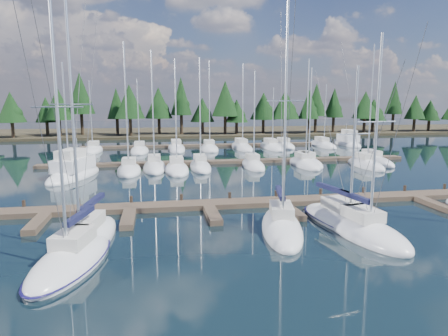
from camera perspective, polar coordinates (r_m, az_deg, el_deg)
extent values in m
plane|color=black|center=(44.64, 3.28, -1.24)|extent=(260.00, 260.00, 0.00)
cube|color=#322B1C|center=(103.50, -4.24, 5.13)|extent=(220.00, 30.00, 0.60)
cube|color=#4D3E30|center=(33.30, 7.94, -4.74)|extent=(44.00, 2.00, 0.40)
cube|color=#4D3E30|center=(30.00, -25.14, -7.20)|extent=(0.90, 4.00, 0.40)
cube|color=#4D3E30|center=(28.97, -13.55, -7.12)|extent=(0.90, 4.00, 0.40)
cube|color=#4D3E30|center=(29.16, -1.63, -6.74)|extent=(0.90, 4.00, 0.40)
cube|color=#4D3E30|center=(30.56, 9.65, -6.11)|extent=(0.90, 4.00, 0.40)
cube|color=#4D3E30|center=(33.00, 19.57, -5.35)|extent=(0.90, 4.00, 0.40)
cube|color=#4D3E30|center=(36.28, 27.90, -4.60)|extent=(0.90, 4.00, 0.40)
cylinder|color=black|center=(34.21, -26.67, -4.88)|extent=(0.26, 0.26, 0.90)
cylinder|color=black|center=(33.25, -20.04, -4.83)|extent=(0.26, 0.26, 0.90)
cylinder|color=black|center=(32.76, -13.12, -4.70)|extent=(0.26, 0.26, 0.90)
cylinder|color=black|center=(32.75, -6.10, -4.50)|extent=(0.26, 0.26, 0.90)
cylinder|color=black|center=(33.22, 0.82, -4.24)|extent=(0.26, 0.26, 0.90)
cylinder|color=black|center=(34.16, 7.44, -3.93)|extent=(0.26, 0.26, 0.90)
cylinder|color=black|center=(35.53, 13.63, -3.59)|extent=(0.26, 0.26, 0.90)
cylinder|color=black|center=(37.28, 19.29, -3.25)|extent=(0.26, 0.26, 0.90)
cylinder|color=black|center=(39.36, 24.40, -2.91)|extent=(0.26, 0.26, 0.90)
cylinder|color=black|center=(41.72, 28.96, -2.59)|extent=(0.26, 0.26, 0.90)
cube|color=#4D3E30|center=(54.26, 0.91, 0.94)|extent=(50.00, 1.80, 0.40)
cube|color=#4D3E30|center=(73.84, -1.97, 3.26)|extent=(46.00, 1.80, 0.40)
ellipsoid|color=silver|center=(24.86, -19.36, -10.37)|extent=(4.20, 10.31, 1.90)
cube|color=beige|center=(24.93, -19.13, -7.39)|extent=(1.92, 3.40, 0.70)
cylinder|color=silver|center=(22.98, -20.81, 6.86)|extent=(0.18, 0.18, 13.12)
cylinder|color=silver|center=(25.83, -18.36, -5.03)|extent=(0.86, 4.37, 0.12)
cube|color=black|center=(25.79, -18.38, -4.71)|extent=(1.06, 4.21, 0.30)
cylinder|color=silver|center=(22.97, -20.90, 8.49)|extent=(2.27, 0.46, 0.07)
cylinder|color=#3F3F44|center=(20.99, -22.85, 6.11)|extent=(0.76, 4.28, 13.43)
cylinder|color=#3F3F44|center=(25.49, -18.68, 6.86)|extent=(0.93, 5.27, 13.43)
ellipsoid|color=silver|center=(22.65, -20.97, -12.45)|extent=(4.58, 8.32, 1.90)
cube|color=beige|center=(22.58, -20.74, -9.27)|extent=(2.10, 2.81, 0.70)
cylinder|color=silver|center=(20.75, -22.64, 6.27)|extent=(0.19, 0.19, 12.95)
cylinder|color=silver|center=(23.18, -19.89, -6.78)|extent=(0.92, 3.40, 0.12)
cube|color=black|center=(23.14, -19.91, -6.43)|extent=(1.11, 3.30, 0.30)
cylinder|color=silver|center=(20.73, -22.76, 8.06)|extent=(2.50, 0.66, 0.07)
cylinder|color=#3F3F44|center=(19.26, -24.82, 5.47)|extent=(0.82, 3.33, 13.25)
cylinder|color=#3F3F44|center=(22.65, -20.29, 6.26)|extent=(1.00, 4.10, 13.25)
ellipsoid|color=#100C3E|center=(22.63, -20.98, -12.29)|extent=(4.77, 8.66, 0.18)
ellipsoid|color=silver|center=(26.49, 8.24, -8.66)|extent=(4.24, 8.73, 1.90)
cube|color=beige|center=(26.54, 8.21, -5.91)|extent=(1.93, 2.92, 0.70)
cylinder|color=silver|center=(24.76, 8.76, 7.91)|extent=(0.19, 0.19, 13.45)
cylinder|color=silver|center=(27.32, 8.04, -3.83)|extent=(0.89, 3.63, 0.12)
cube|color=black|center=(27.29, 8.05, -3.53)|extent=(1.08, 3.52, 0.30)
cylinder|color=silver|center=(24.75, 8.80, 9.47)|extent=(2.24, 0.55, 0.07)
cylinder|color=#3F3F44|center=(22.97, 9.24, 7.40)|extent=(0.80, 3.56, 13.75)
cylinder|color=#3F3F44|center=(26.97, 8.24, 7.74)|extent=(0.97, 4.38, 13.76)
ellipsoid|color=silver|center=(26.88, 19.56, -8.86)|extent=(3.98, 8.02, 1.90)
cube|color=beige|center=(26.82, 19.21, -6.20)|extent=(1.95, 2.66, 0.70)
cylinder|color=silver|center=(25.33, 20.91, 4.92)|extent=(0.18, 0.18, 11.23)
cylinder|color=silver|center=(27.36, 18.15, -4.21)|extent=(0.57, 3.37, 0.12)
cube|color=black|center=(27.32, 18.17, -3.91)|extent=(0.78, 3.25, 0.30)
cylinder|color=silver|center=(25.30, 20.98, 6.19)|extent=(2.67, 0.43, 0.07)
cylinder|color=#3F3F44|center=(24.07, 23.31, 4.19)|extent=(0.47, 3.31, 11.54)
cylinder|color=#3F3F44|center=(26.96, 18.21, 5.00)|extent=(0.58, 4.07, 11.54)
ellipsoid|color=silver|center=(28.57, 16.92, -7.62)|extent=(4.42, 9.27, 1.90)
cube|color=beige|center=(28.58, 16.50, -5.09)|extent=(2.05, 3.09, 0.70)
cylinder|color=silver|center=(27.12, 18.08, 3.62)|extent=(0.19, 0.19, 9.60)
cylinder|color=silver|center=(29.24, 15.31, -3.19)|extent=(0.86, 3.87, 0.12)
cube|color=black|center=(29.21, 15.32, -2.91)|extent=(1.05, 3.74, 0.30)
cylinder|color=silver|center=(27.08, 18.13, 4.63)|extent=(2.48, 0.54, 0.07)
cylinder|color=#3F3F44|center=(25.68, 20.72, 2.82)|extent=(0.76, 3.79, 9.91)
cylinder|color=#3F3F44|center=(29.00, 15.16, 3.83)|extent=(0.93, 4.66, 9.92)
ellipsoid|color=#100C3E|center=(28.55, 16.93, -7.49)|extent=(4.60, 9.64, 0.18)
ellipsoid|color=silver|center=(50.79, -21.15, -0.38)|extent=(2.60, 8.06, 1.90)
cube|color=beige|center=(51.00, -21.14, 1.03)|extent=(1.43, 2.58, 0.70)
cylinder|color=silver|center=(49.74, -21.71, 7.15)|extent=(0.16, 0.16, 11.68)
ellipsoid|color=silver|center=(48.26, -13.41, -0.48)|extent=(2.77, 7.45, 1.90)
cube|color=beige|center=(48.43, -13.44, 0.99)|extent=(1.52, 2.38, 0.70)
cylinder|color=silver|center=(47.17, -13.81, 8.78)|extent=(0.16, 0.16, 13.86)
ellipsoid|color=silver|center=(50.11, -9.88, 0.01)|extent=(2.76, 9.13, 1.90)
cube|color=beige|center=(50.38, -9.92, 1.44)|extent=(1.52, 2.92, 0.70)
cylinder|color=silver|center=(48.97, -10.14, 8.58)|extent=(0.16, 0.16, 13.26)
ellipsoid|color=silver|center=(48.13, -6.76, -0.31)|extent=(2.82, 8.30, 1.90)
cube|color=beige|center=(48.35, -6.81, 1.17)|extent=(1.55, 2.65, 0.70)
cylinder|color=silver|center=(47.02, -6.90, 7.91)|extent=(0.16, 0.16, 12.10)
ellipsoid|color=silver|center=(49.74, -3.40, 0.06)|extent=(2.52, 8.28, 1.90)
cube|color=beige|center=(49.96, -3.46, 1.50)|extent=(1.38, 2.65, 0.70)
cylinder|color=silver|center=(48.65, -3.43, 8.22)|extent=(0.16, 0.16, 12.44)
ellipsoid|color=silver|center=(50.80, 4.18, 0.26)|extent=(2.46, 7.36, 1.90)
cube|color=beige|center=(50.97, 4.09, 1.65)|extent=(1.35, 2.35, 0.70)
cylinder|color=silver|center=(49.80, 4.37, 7.41)|extent=(0.16, 0.16, 10.98)
ellipsoid|color=silver|center=(52.85, 11.40, 0.46)|extent=(2.69, 8.62, 1.90)
cube|color=beige|center=(53.08, 11.28, 1.81)|extent=(1.48, 2.76, 0.70)
cylinder|color=silver|center=(51.81, 11.84, 8.14)|extent=(0.16, 0.16, 12.47)
ellipsoid|color=silver|center=(53.96, 11.81, 0.63)|extent=(2.81, 8.10, 1.90)
cube|color=beige|center=(54.16, 11.70, 1.95)|extent=(1.55, 2.59, 0.70)
cylinder|color=silver|center=(52.97, 12.22, 7.63)|extent=(0.16, 0.16, 11.50)
ellipsoid|color=silver|center=(54.29, 19.55, 0.33)|extent=(2.43, 8.34, 1.90)
cube|color=beige|center=(54.48, 19.41, 1.64)|extent=(1.34, 2.67, 0.70)
cylinder|color=silver|center=(53.29, 20.26, 8.70)|extent=(0.16, 0.16, 14.16)
ellipsoid|color=silver|center=(58.07, 20.54, 0.85)|extent=(2.60, 9.46, 1.90)
cube|color=beige|center=(58.31, 20.38, 2.08)|extent=(1.43, 3.03, 0.70)
cylinder|color=silver|center=(57.10, 21.15, 7.07)|extent=(0.16, 0.16, 10.97)
ellipsoid|color=silver|center=(69.69, -18.17, 2.36)|extent=(2.89, 8.36, 1.90)
cube|color=beige|center=(69.97, -18.17, 3.38)|extent=(1.59, 2.68, 0.70)
cylinder|color=silver|center=(68.82, -18.48, 7.37)|extent=(0.16, 0.16, 10.53)
ellipsoid|color=silver|center=(67.00, -11.96, 2.36)|extent=(2.92, 8.49, 1.90)
cube|color=beige|center=(67.29, -11.99, 3.41)|extent=(1.61, 2.72, 0.70)
cylinder|color=silver|center=(66.10, -12.17, 7.67)|extent=(0.16, 0.16, 10.76)
ellipsoid|color=silver|center=(69.32, -6.81, 2.74)|extent=(2.89, 11.16, 1.90)
cube|color=beige|center=(69.74, -6.86, 3.77)|extent=(1.59, 3.57, 0.70)
cylinder|color=silver|center=(68.27, -6.92, 9.14)|extent=(0.16, 0.16, 13.79)
ellipsoid|color=silver|center=(68.37, -2.09, 2.70)|extent=(2.88, 8.02, 1.90)
cube|color=beige|center=(68.63, -2.14, 3.74)|extent=(1.58, 2.57, 0.70)
cylinder|color=silver|center=(67.47, -2.08, 9.25)|extent=(0.16, 0.16, 13.89)
ellipsoid|color=silver|center=(70.78, 2.57, 2.94)|extent=(2.90, 11.60, 1.90)
cube|color=beige|center=(71.21, 2.48, 3.95)|extent=(1.59, 3.71, 0.70)
cylinder|color=silver|center=(69.73, 2.72, 9.15)|extent=(0.16, 0.16, 13.64)
ellipsoid|color=silver|center=(71.37, 6.80, 2.93)|extent=(2.99, 11.07, 1.90)
cube|color=beige|center=(71.77, 6.69, 3.94)|extent=(1.64, 3.54, 0.70)
cylinder|color=silver|center=(70.41, 7.02, 7.45)|extent=(0.16, 0.16, 9.59)
ellipsoid|color=silver|center=(73.32, 8.57, 3.07)|extent=(2.99, 8.39, 1.90)
cube|color=beige|center=(73.59, 8.49, 4.04)|extent=(1.64, 2.69, 0.70)
cylinder|color=silver|center=(72.46, 8.81, 8.72)|extent=(0.16, 0.16, 12.76)
ellipsoid|color=silver|center=(76.07, 13.92, 3.13)|extent=(2.75, 10.26, 1.90)
cube|color=beige|center=(76.42, 13.81, 4.07)|extent=(1.51, 3.28, 0.70)
cylinder|color=silver|center=(75.18, 14.27, 7.63)|extent=(0.16, 0.16, 10.28)
ellipsoid|color=silver|center=(47.33, -20.61, -1.10)|extent=(6.24, 10.88, 2.07)
cube|color=silver|center=(47.10, -20.71, 0.56)|extent=(4.09, 6.18, 1.38)
cube|color=beige|center=(46.50, -21.08, 1.86)|extent=(2.84, 4.01, 1.03)
cylinder|color=silver|center=(47.78, -20.27, 2.94)|extent=(0.10, 0.10, 1.84)
ellipsoid|color=silver|center=(79.76, 17.23, 3.24)|extent=(3.78, 9.81, 1.93)
cube|color=silver|center=(79.64, 17.28, 4.16)|extent=(2.72, 5.43, 1.28)
cube|color=beige|center=(79.11, 17.46, 4.90)|extent=(1.96, 3.47, 0.96)
cylinder|color=silver|center=(80.38, 17.07, 5.44)|extent=(0.08, 0.08, 1.71)
cylinder|color=black|center=(95.32, -27.94, 4.82)|extent=(0.70, 0.70, 3.26)
cone|color=black|center=(95.13, -28.17, 7.69)|extent=(5.81, 5.81, 6.34)
ellipsoid|color=black|center=(95.00, -27.81, 6.84)|extent=(3.49, 3.49, 3.49)
cylinder|color=black|center=(99.30, -23.92, 5.16)|extent=(0.70, 0.70, 2.92)
cone|color=black|center=(99.11, -24.09, 7.64)|extent=(4.74, 4.74, 5.68)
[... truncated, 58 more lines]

